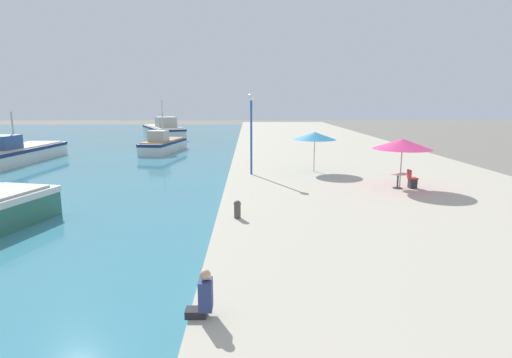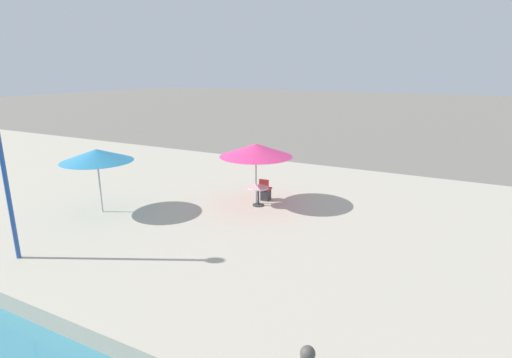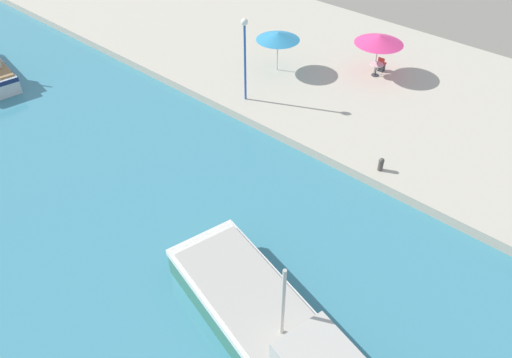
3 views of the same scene
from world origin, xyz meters
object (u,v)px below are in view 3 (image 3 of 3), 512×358
(fishing_boat_near, at_px, (284,344))
(mooring_bollard, at_px, (381,164))
(cafe_umbrella_pink, at_px, (379,39))
(cafe_chair_left, at_px, (381,66))
(lamppost, at_px, (245,46))
(cafe_table, at_px, (376,67))
(cafe_umbrella_white, at_px, (278,36))

(fishing_boat_near, distance_m, mooring_bollard, 10.29)
(cafe_umbrella_pink, bearing_deg, mooring_bollard, -147.12)
(cafe_chair_left, relative_size, lamppost, 0.20)
(cafe_umbrella_pink, xyz_separation_m, cafe_table, (-0.18, -0.19, -1.61))
(cafe_umbrella_white, distance_m, lamppost, 3.99)
(cafe_umbrella_pink, relative_size, lamppost, 0.62)
(mooring_bollard, xyz_separation_m, lamppost, (0.56, 8.80, 2.74))
(cafe_umbrella_white, relative_size, cafe_chair_left, 2.81)
(cafe_umbrella_white, bearing_deg, cafe_umbrella_pink, -53.02)
(cafe_umbrella_pink, relative_size, cafe_chair_left, 3.09)
(cafe_umbrella_white, relative_size, cafe_table, 3.20)
(cafe_umbrella_pink, height_order, cafe_table, cafe_umbrella_pink)
(cafe_chair_left, height_order, lamppost, lamppost)
(cafe_chair_left, xyz_separation_m, mooring_bollard, (-8.36, -4.90, 0.02))
(cafe_table, bearing_deg, cafe_umbrella_pink, 46.43)
(cafe_umbrella_pink, distance_m, cafe_chair_left, 1.90)
(fishing_boat_near, distance_m, cafe_chair_left, 19.77)
(fishing_boat_near, bearing_deg, cafe_chair_left, 35.88)
(fishing_boat_near, bearing_deg, lamppost, 60.87)
(cafe_umbrella_pink, height_order, mooring_bollard, cafe_umbrella_pink)
(cafe_umbrella_white, xyz_separation_m, mooring_bollard, (-4.34, -9.68, -1.79))
(cafe_umbrella_white, height_order, cafe_chair_left, cafe_umbrella_white)
(cafe_chair_left, relative_size, mooring_bollard, 1.39)
(fishing_boat_near, bearing_deg, mooring_bollard, 27.88)
(cafe_table, distance_m, cafe_chair_left, 0.75)
(cafe_umbrella_pink, bearing_deg, cafe_chair_left, -15.58)
(cafe_umbrella_white, distance_m, cafe_table, 6.05)
(lamppost, bearing_deg, fishing_boat_near, -133.10)
(cafe_umbrella_pink, relative_size, cafe_umbrella_white, 1.10)
(mooring_bollard, bearing_deg, cafe_umbrella_white, 65.86)
(cafe_umbrella_pink, xyz_separation_m, lamppost, (-7.25, 3.74, 0.95))
(cafe_chair_left, distance_m, mooring_bollard, 9.69)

